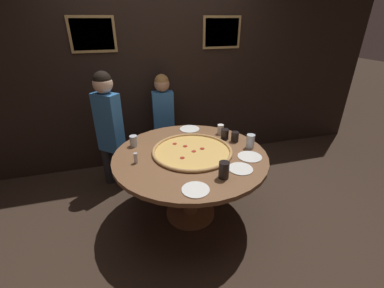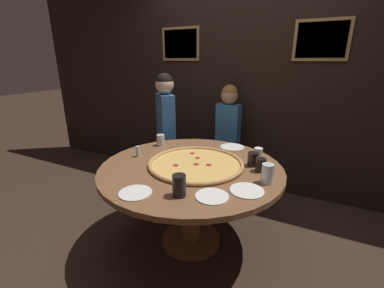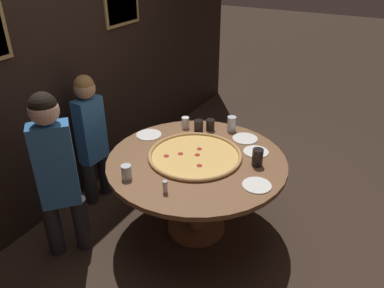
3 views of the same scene
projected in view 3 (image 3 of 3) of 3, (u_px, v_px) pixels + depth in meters
name	position (u px, v px, depth m)	size (l,w,h in m)	color
ground_plane	(196.00, 228.00, 3.45)	(24.00, 24.00, 0.00)	#38281E
back_wall	(67.00, 68.00, 3.39)	(6.40, 0.08, 2.60)	black
dining_table	(197.00, 173.00, 3.16)	(1.48, 1.48, 0.74)	brown
giant_pizza	(195.00, 155.00, 3.12)	(0.79, 0.79, 0.03)	#EAB75B
drink_cup_near_left	(210.00, 125.00, 3.53)	(0.08, 0.08, 0.11)	black
drink_cup_by_shaker	(126.00, 172.00, 2.81)	(0.08, 0.08, 0.11)	silver
drink_cup_far_right	(185.00, 123.00, 3.57)	(0.07, 0.07, 0.11)	white
drink_cup_front_edge	(258.00, 157.00, 2.97)	(0.09, 0.09, 0.14)	black
drink_cup_near_right	(199.00, 126.00, 3.50)	(0.08, 0.08, 0.11)	black
drink_cup_far_left	(232.00, 124.00, 3.51)	(0.08, 0.08, 0.14)	silver
white_plate_beside_cup	(256.00, 152.00, 3.18)	(0.22, 0.22, 0.01)	white
white_plate_left_side	(257.00, 185.00, 2.75)	(0.22, 0.22, 0.01)	white
white_plate_far_back	(149.00, 135.00, 3.46)	(0.23, 0.23, 0.01)	white
white_plate_right_side	(245.00, 139.00, 3.39)	(0.23, 0.23, 0.01)	white
condiment_shaker	(165.00, 187.00, 2.66)	(0.04, 0.04, 0.10)	silver
diner_far_left	(56.00, 169.00, 2.83)	(0.35, 0.34, 1.42)	#232328
diner_centre_back	(91.00, 133.00, 3.51)	(0.33, 0.19, 1.30)	#232328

